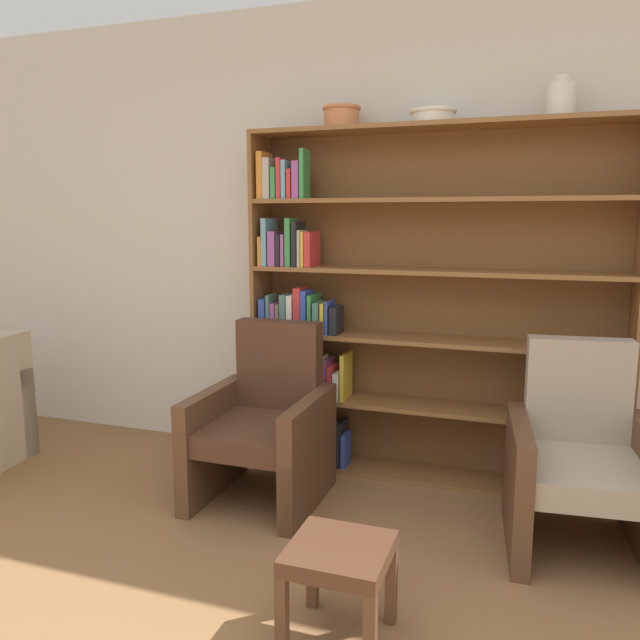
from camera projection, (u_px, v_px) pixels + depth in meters
name	position (u px, v px, depth m)	size (l,w,h in m)	color
wall_back	(438.00, 240.00, 3.62)	(12.00, 0.06, 2.75)	silver
bookshelf	(395.00, 315.00, 3.60)	(2.11, 0.30, 2.00)	brown
bowl_brass	(342.00, 116.00, 3.50)	(0.22, 0.22, 0.12)	#C67547
bowl_copper	(433.00, 116.00, 3.34)	(0.25, 0.25, 0.08)	silver
vase_tall	(561.00, 100.00, 3.13)	(0.14, 0.14, 0.20)	silver
armchair_leather	(264.00, 426.00, 3.36)	(0.64, 0.68, 0.94)	brown
armchair_cushioned	(582.00, 464.00, 2.85)	(0.71, 0.74, 0.94)	brown
footstool	(339.00, 563.00, 2.20)	(0.35, 0.35, 0.36)	brown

